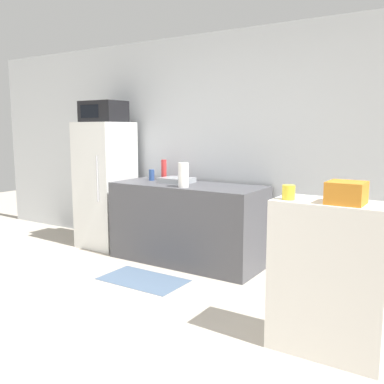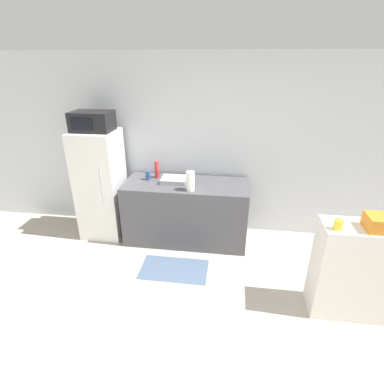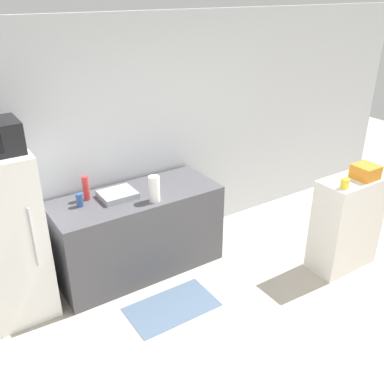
{
  "view_description": "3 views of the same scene",
  "coord_description": "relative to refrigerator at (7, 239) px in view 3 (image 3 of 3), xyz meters",
  "views": [
    {
      "loc": [
        2.3,
        -1.7,
        1.52
      ],
      "look_at": [
        0.08,
        1.77,
        0.9
      ],
      "focal_mm": 40.0,
      "sensor_mm": 36.0,
      "label": 1
    },
    {
      "loc": [
        0.31,
        -1.54,
        2.5
      ],
      "look_at": [
        -0.15,
        1.8,
        0.99
      ],
      "focal_mm": 28.0,
      "sensor_mm": 36.0,
      "label": 2
    },
    {
      "loc": [
        -1.96,
        -1.3,
        2.82
      ],
      "look_at": [
        -0.06,
        1.6,
        1.13
      ],
      "focal_mm": 40.0,
      "sensor_mm": 36.0,
      "label": 3
    }
  ],
  "objects": [
    {
      "name": "shelf_cabinet",
      "position": [
        3.16,
        -1.18,
        -0.27
      ],
      "size": [
        0.75,
        0.37,
        1.04
      ],
      "primitive_type": "cube",
      "color": "white",
      "rests_on": "ground_plane"
    },
    {
      "name": "jar",
      "position": [
        2.89,
        -1.27,
        0.3
      ],
      "size": [
        0.09,
        0.09,
        0.1
      ],
      "primitive_type": "cylinder",
      "color": "yellow",
      "rests_on": "shelf_cabinet"
    },
    {
      "name": "sink_basin",
      "position": [
        1.09,
        0.03,
        0.13
      ],
      "size": [
        0.35,
        0.3,
        0.06
      ],
      "primitive_type": "cube",
      "color": "#9EA3A8",
      "rests_on": "counter"
    },
    {
      "name": "counter",
      "position": [
        1.27,
        -0.01,
        -0.35
      ],
      "size": [
        1.74,
        0.71,
        0.9
      ],
      "primitive_type": "cube",
      "color": "#4C4C51",
      "rests_on": "ground_plane"
    },
    {
      "name": "paper_towel_roll",
      "position": [
        1.36,
        -0.24,
        0.23
      ],
      "size": [
        0.11,
        0.11,
        0.26
      ],
      "primitive_type": "cylinder",
      "color": "white",
      "rests_on": "counter"
    },
    {
      "name": "bottle_tall",
      "position": [
        0.81,
        0.16,
        0.22
      ],
      "size": [
        0.06,
        0.06,
        0.25
      ],
      "primitive_type": "cylinder",
      "color": "red",
      "rests_on": "counter"
    },
    {
      "name": "basket",
      "position": [
        3.26,
        -1.22,
        0.32
      ],
      "size": [
        0.23,
        0.23,
        0.14
      ],
      "primitive_type": "cube",
      "color": "orange",
      "rests_on": "shelf_cabinet"
    },
    {
      "name": "refrigerator",
      "position": [
        0.0,
        0.0,
        0.0
      ],
      "size": [
        0.6,
        0.61,
        1.59
      ],
      "color": "white",
      "rests_on": "ground_plane"
    },
    {
      "name": "kitchen_rug",
      "position": [
        1.22,
        -0.77,
        -0.79
      ],
      "size": [
        0.86,
        0.5,
        0.01
      ],
      "primitive_type": "cube",
      "color": "slate",
      "rests_on": "ground_plane"
    },
    {
      "name": "wall_back",
      "position": [
        1.57,
        0.42,
        0.5
      ],
      "size": [
        8.0,
        0.06,
        2.6
      ],
      "primitive_type": "cube",
      "color": "silver",
      "rests_on": "ground_plane"
    },
    {
      "name": "bottle_short",
      "position": [
        0.71,
        0.06,
        0.16
      ],
      "size": [
        0.07,
        0.07,
        0.13
      ],
      "primitive_type": "cylinder",
      "color": "#2D4C8C",
      "rests_on": "counter"
    }
  ]
}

